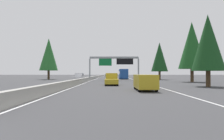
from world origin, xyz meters
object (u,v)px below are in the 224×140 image
object	(u,v)px
oncoming_near	(79,77)
conifer_left_near	(49,54)
conifer_right_near	(192,45)
sign_gantry_overhead	(115,61)
conifer_right_foreground	(208,43)
pickup_mid_left	(112,79)
minivan_far_right	(145,82)
bus_far_center	(123,74)
sedan_near_right	(112,75)
conifer_right_mid	(159,57)

from	to	relation	value
oncoming_near	conifer_left_near	bearing A→B (deg)	-130.11
conifer_left_near	conifer_right_near	bearing A→B (deg)	-115.39
sign_gantry_overhead	oncoming_near	world-z (taller)	sign_gantry_overhead
conifer_right_foreground	pickup_mid_left	bearing A→B (deg)	71.41
minivan_far_right	bus_far_center	distance (m)	43.86
sign_gantry_overhead	minivan_far_right	bearing A→B (deg)	-174.37
minivan_far_right	bus_far_center	world-z (taller)	bus_far_center
sedan_near_right	oncoming_near	bearing A→B (deg)	174.54
conifer_left_near	pickup_mid_left	bearing A→B (deg)	-145.33
bus_far_center	oncoming_near	bearing A→B (deg)	142.86
conifer_right_foreground	conifer_right_near	distance (m)	14.96
minivan_far_right	oncoming_near	size ratio (longest dim) A/B	0.89
minivan_far_right	pickup_mid_left	world-z (taller)	pickup_mid_left
sign_gantry_overhead	sedan_near_right	xyz separation A→B (m)	(84.19, 0.85, -4.13)
sedan_near_right	sign_gantry_overhead	bearing A→B (deg)	-179.42
minivan_far_right	oncoming_near	world-z (taller)	oncoming_near
conifer_right_near	conifer_right_mid	size ratio (longest dim) A/B	1.18
sedan_near_right	conifer_left_near	bearing A→B (deg)	166.43
bus_far_center	conifer_right_mid	distance (m)	13.78
conifer_right_foreground	conifer_right_near	size ratio (longest dim) A/B	0.79
pickup_mid_left	conifer_right_mid	xyz separation A→B (m)	(25.58, -13.70, 5.59)
pickup_mid_left	conifer_right_near	xyz separation A→B (m)	(10.00, -16.76, 6.75)
conifer_right_foreground	bus_far_center	bearing A→B (deg)	13.89
oncoming_near	conifer_right_foreground	world-z (taller)	conifer_right_foreground
sign_gantry_overhead	oncoming_near	distance (m)	9.80
conifer_left_near	sign_gantry_overhead	bearing A→B (deg)	-112.45
pickup_mid_left	bus_far_center	distance (m)	33.99
sedan_near_right	conifer_right_mid	size ratio (longest dim) A/B	0.41
minivan_far_right	conifer_right_near	bearing A→B (deg)	-33.23
conifer_right_foreground	conifer_left_near	size ratio (longest dim) A/B	0.82
oncoming_near	conifer_right_foreground	xyz separation A→B (m)	(-22.48, -21.36, 5.10)
conifer_right_mid	minivan_far_right	bearing A→B (deg)	164.20
sign_gantry_overhead	conifer_right_near	xyz separation A→B (m)	(-8.77, -16.00, 2.85)
sedan_near_right	conifer_left_near	xyz separation A→B (m)	(-76.23, 18.40, 6.64)
pickup_mid_left	sedan_near_right	bearing A→B (deg)	0.05
conifer_right_mid	conifer_left_near	distance (m)	32.21
conifer_right_foreground	conifer_right_near	xyz separation A→B (m)	(14.43, -3.60, 1.65)
minivan_far_right	sedan_near_right	size ratio (longest dim) A/B	1.14
sign_gantry_overhead	conifer_right_mid	size ratio (longest dim) A/B	1.18
sign_gantry_overhead	conifer_right_near	size ratio (longest dim) A/B	1.01
oncoming_near	conifer_right_near	distance (m)	27.08
minivan_far_right	oncoming_near	distance (m)	30.51
minivan_far_right	oncoming_near	bearing A→B (deg)	22.77
pickup_mid_left	conifer_left_near	distance (m)	33.13
conifer_right_near	conifer_left_near	size ratio (longest dim) A/B	1.05
oncoming_near	conifer_left_near	distance (m)	14.90
bus_far_center	minivan_far_right	bearing A→B (deg)	179.87
conifer_right_mid	pickup_mid_left	bearing A→B (deg)	151.83
pickup_mid_left	conifer_left_near	world-z (taller)	conifer_left_near
sedan_near_right	conifer_left_near	world-z (taller)	conifer_left_near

